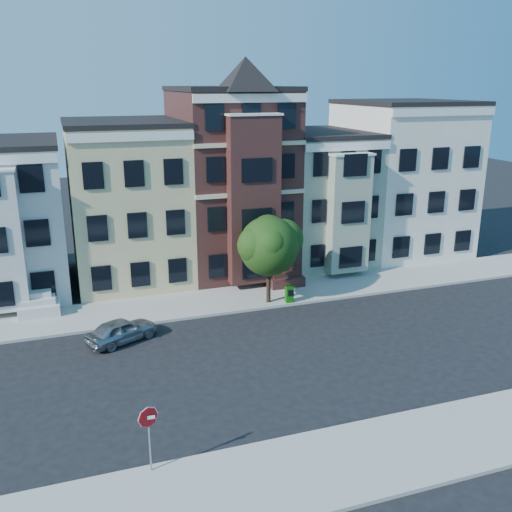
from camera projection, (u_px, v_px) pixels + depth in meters
name	position (u px, v px, depth m)	size (l,w,h in m)	color
ground	(318.00, 353.00, 27.53)	(120.00, 120.00, 0.00)	black
far_sidewalk	(262.00, 296.00, 34.74)	(60.00, 4.00, 0.15)	#9E9B93
near_sidewalk	(413.00, 447.00, 20.28)	(60.00, 4.00, 0.15)	#9E9B93
house_yellow	(127.00, 203.00, 37.00)	(7.00, 9.00, 10.00)	#CDBB84
house_brown	(230.00, 182.00, 38.90)	(7.00, 9.00, 12.00)	#3D1E1A
house_green	(316.00, 198.00, 41.37)	(6.00, 9.00, 9.00)	gray
house_cream	(401.00, 179.00, 43.26)	(8.00, 9.00, 11.00)	silver
street_tree	(269.00, 250.00, 32.64)	(5.45, 5.45, 6.34)	#284F16
parked_car	(122.00, 330.00, 28.56)	(1.46, 3.62, 1.23)	#9A9CA3
newspaper_box	(289.00, 294.00, 33.38)	(0.44, 0.40, 0.99)	#13610E
stop_sign	(149.00, 435.00, 18.58)	(0.74, 0.10, 2.69)	#A5070E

